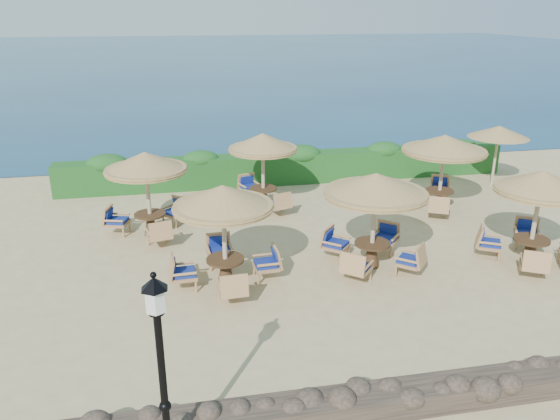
# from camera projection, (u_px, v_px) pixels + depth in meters

# --- Properties ---
(ground) EXTENTS (120.00, 120.00, 0.00)m
(ground) POSITION_uv_depth(u_px,v_px,m) (341.00, 257.00, 15.49)
(ground) COLOR tan
(ground) RESTS_ON ground
(sea) EXTENTS (160.00, 160.00, 0.00)m
(sea) POSITION_uv_depth(u_px,v_px,m) (201.00, 56.00, 79.87)
(sea) COLOR #0C2C4F
(sea) RESTS_ON ground
(hedge) EXTENTS (18.00, 0.90, 1.20)m
(hedge) POSITION_uv_depth(u_px,v_px,m) (289.00, 168.00, 21.90)
(hedge) COLOR #164619
(hedge) RESTS_ON ground
(stone_wall) EXTENTS (15.00, 0.65, 0.44)m
(stone_wall) POSITION_uv_depth(u_px,v_px,m) (444.00, 393.00, 9.71)
(stone_wall) COLOR #4F3F32
(stone_wall) RESTS_ON ground
(lamp_post) EXTENTS (0.44, 0.44, 3.31)m
(lamp_post) POSITION_uv_depth(u_px,v_px,m) (163.00, 386.00, 7.83)
(lamp_post) COLOR black
(lamp_post) RESTS_ON ground
(extra_parasol) EXTENTS (2.30, 2.30, 2.41)m
(extra_parasol) POSITION_uv_depth(u_px,v_px,m) (499.00, 132.00, 20.91)
(extra_parasol) COLOR tan
(extra_parasol) RESTS_ON ground
(cafe_set_0) EXTENTS (2.83, 2.83, 2.65)m
(cafe_set_0) POSITION_uv_depth(u_px,v_px,m) (224.00, 221.00, 13.40)
(cafe_set_0) COLOR tan
(cafe_set_0) RESTS_ON ground
(cafe_set_1) EXTENTS (2.76, 2.76, 2.65)m
(cafe_set_1) POSITION_uv_depth(u_px,v_px,m) (375.00, 204.00, 14.31)
(cafe_set_1) COLOR tan
(cafe_set_1) RESTS_ON ground
(cafe_set_2) EXTENTS (2.79, 2.79, 2.65)m
(cafe_set_2) POSITION_uv_depth(u_px,v_px,m) (538.00, 204.00, 14.59)
(cafe_set_2) COLOR tan
(cafe_set_2) RESTS_ON ground
(cafe_set_3) EXTENTS (2.68, 2.68, 2.65)m
(cafe_set_3) POSITION_uv_depth(u_px,v_px,m) (147.00, 179.00, 16.37)
(cafe_set_3) COLOR tan
(cafe_set_3) RESTS_ON ground
(cafe_set_4) EXTENTS (2.38, 2.87, 2.65)m
(cafe_set_4) POSITION_uv_depth(u_px,v_px,m) (263.00, 154.00, 18.72)
(cafe_set_4) COLOR tan
(cafe_set_4) RESTS_ON ground
(cafe_set_5) EXTENTS (2.85, 2.85, 2.65)m
(cafe_set_5) POSITION_uv_depth(u_px,v_px,m) (444.00, 153.00, 18.45)
(cafe_set_5) COLOR tan
(cafe_set_5) RESTS_ON ground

